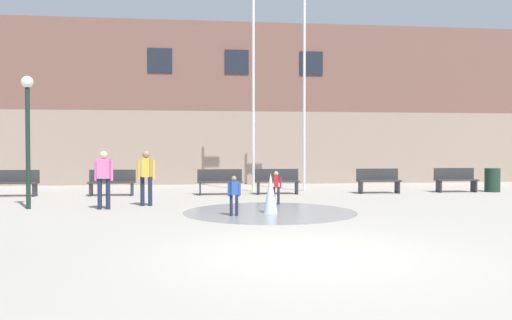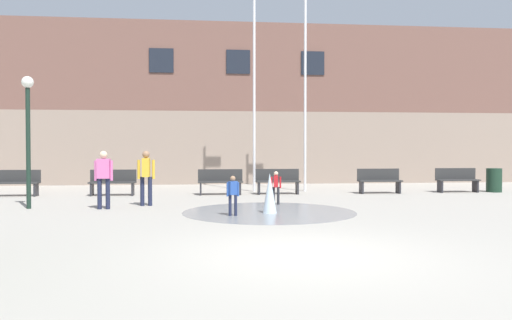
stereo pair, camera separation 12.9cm
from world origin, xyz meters
The scene contains 17 objects.
ground_plane centered at (0.00, 0.00, 0.00)m, with size 100.00×100.00×0.00m, color #9E998E.
library_building centered at (0.00, 18.41, 3.76)m, with size 36.00×6.05×7.52m.
splash_fountain centered at (0.12, 5.08, 0.24)m, with size 4.52×4.52×1.03m.
park_bench_far_left centered at (-8.08, 10.35, 0.48)m, with size 1.60×0.44×0.91m.
park_bench_left_of_flagpoles centered at (-4.77, 10.25, 0.48)m, with size 1.60×0.44×0.91m.
park_bench_center centered at (-0.99, 10.17, 0.48)m, with size 1.60×0.44×0.91m.
park_bench_under_right_flagpole centered at (1.09, 10.21, 0.48)m, with size 1.60×0.44×0.91m.
park_bench_near_trashcan centered at (4.87, 10.13, 0.48)m, with size 1.60×0.44×0.91m.
park_bench_far_right centered at (7.96, 10.30, 0.48)m, with size 1.60×0.44×0.91m.
adult_near_bench centered at (-3.23, 6.94, 0.93)m, with size 0.50×0.34×1.59m.
adult_watching centered at (-4.29, 6.25, 0.93)m, with size 0.50×0.22×1.59m.
child_in_fountain centered at (-0.86, 4.53, 0.58)m, with size 0.31×0.21×0.99m.
child_running centered at (0.54, 6.84, 0.58)m, with size 0.31×0.23×0.99m.
flagpole_left centered at (0.37, 11.37, 4.69)m, with size 0.80×0.10×8.87m.
flagpole_right centered at (2.36, 11.37, 4.52)m, with size 0.80×0.10×8.53m.
lamp_post_left_lane centered at (-6.36, 6.56, 2.40)m, with size 0.32×0.32×3.63m.
trash_can centered at (9.41, 10.24, 0.45)m, with size 0.56×0.56×0.90m, color #193323.
Camera 1 is at (-1.66, -7.66, 1.66)m, focal length 35.00 mm.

